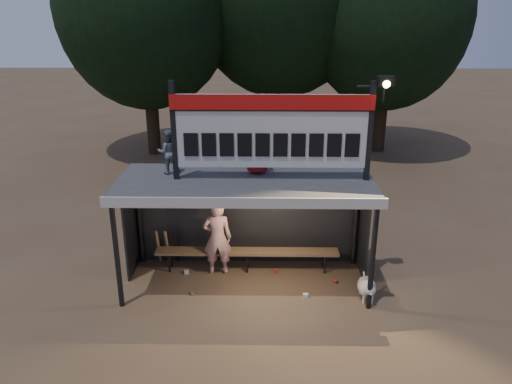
% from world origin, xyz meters
% --- Properties ---
extents(ground, '(80.00, 80.00, 0.00)m').
position_xyz_m(ground, '(0.00, 0.00, 0.00)').
color(ground, brown).
rests_on(ground, ground).
extents(player, '(0.63, 0.42, 1.69)m').
position_xyz_m(player, '(-0.63, 0.41, 0.85)').
color(player, white).
rests_on(player, ground).
extents(child_a, '(0.50, 0.43, 0.89)m').
position_xyz_m(child_a, '(-1.55, 0.35, 2.77)').
color(child_a, slate).
rests_on(child_a, dugout_shelter).
extents(child_b, '(0.59, 0.42, 1.12)m').
position_xyz_m(child_b, '(0.23, 0.39, 2.88)').
color(child_b, maroon).
rests_on(child_b, dugout_shelter).
extents(dugout_shelter, '(5.10, 2.08, 2.32)m').
position_xyz_m(dugout_shelter, '(0.00, 0.24, 1.85)').
color(dugout_shelter, '#3E3D40').
rests_on(dugout_shelter, ground).
extents(scoreboard_assembly, '(4.10, 0.27, 1.99)m').
position_xyz_m(scoreboard_assembly, '(0.56, -0.01, 3.32)').
color(scoreboard_assembly, black).
rests_on(scoreboard_assembly, dugout_shelter).
extents(bench, '(4.00, 0.35, 0.48)m').
position_xyz_m(bench, '(0.00, 0.55, 0.43)').
color(bench, brown).
rests_on(bench, ground).
extents(tree_left, '(6.46, 6.46, 9.27)m').
position_xyz_m(tree_left, '(-4.00, 10.00, 5.51)').
color(tree_left, '#312116').
rests_on(tree_left, ground).
extents(tree_right, '(6.08, 6.08, 8.72)m').
position_xyz_m(tree_right, '(5.00, 10.50, 5.19)').
color(tree_right, '#312115').
rests_on(tree_right, ground).
extents(dog, '(0.36, 0.81, 0.49)m').
position_xyz_m(dog, '(2.42, -0.61, 0.28)').
color(dog, beige).
rests_on(dog, ground).
extents(bats, '(0.48, 0.33, 0.84)m').
position_xyz_m(bats, '(-1.80, 0.82, 0.43)').
color(bats, olive).
rests_on(bats, ground).
extents(litter, '(3.32, 1.07, 0.08)m').
position_xyz_m(litter, '(0.26, -0.04, 0.04)').
color(litter, '#A4281C').
rests_on(litter, ground).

